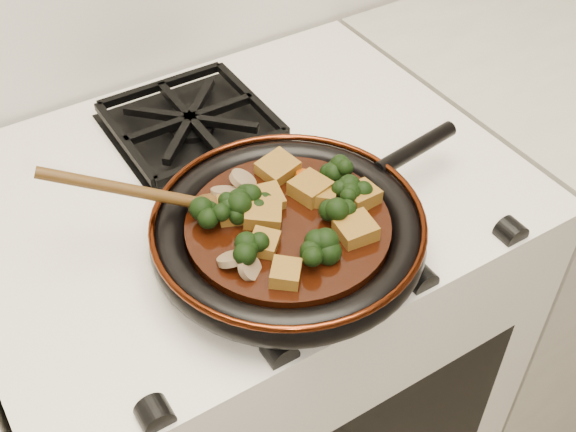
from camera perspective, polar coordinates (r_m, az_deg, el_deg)
stove at (r=1.35m, az=-3.14°, el=-11.80°), size 0.76×0.60×0.90m
burner_grate_front at (r=0.92m, az=0.09°, el=-1.54°), size 0.23×0.23×0.03m
burner_grate_back at (r=1.10m, az=-7.69°, el=7.28°), size 0.23×0.23×0.03m
skillet at (r=0.88m, az=0.11°, el=-1.16°), size 0.46×0.34×0.05m
braising_sauce at (r=0.87m, az=-0.00°, el=-0.99°), size 0.25×0.25×0.02m
tofu_cube_0 at (r=0.89m, az=-1.62°, el=1.37°), size 0.04×0.05×0.02m
tofu_cube_1 at (r=0.89m, az=2.75°, el=1.67°), size 0.05×0.05×0.02m
tofu_cube_2 at (r=0.90m, az=1.78°, el=2.13°), size 0.05×0.05×0.03m
tofu_cube_3 at (r=0.93m, az=-0.81°, el=3.74°), size 0.05×0.05×0.03m
tofu_cube_4 at (r=0.85m, az=5.37°, el=-1.13°), size 0.05×0.05×0.02m
tofu_cube_5 at (r=0.89m, az=5.76°, el=1.53°), size 0.04×0.04×0.03m
tofu_cube_6 at (r=0.87m, az=-2.01°, el=0.14°), size 0.06×0.06×0.03m
tofu_cube_7 at (r=0.87m, az=-4.05°, el=0.48°), size 0.06×0.05×0.03m
tofu_cube_8 at (r=0.80m, az=-0.19°, el=-4.60°), size 0.05×0.05×0.02m
tofu_cube_9 at (r=0.83m, az=-1.90°, el=-2.21°), size 0.05×0.05×0.02m
broccoli_floret_0 at (r=0.86m, az=4.35°, el=0.13°), size 0.09×0.08×0.07m
broccoli_floret_1 at (r=0.88m, az=-2.27°, el=1.23°), size 0.09×0.09×0.05m
broccoli_floret_2 at (r=0.82m, az=-3.16°, el=-2.67°), size 0.07×0.07×0.06m
broccoli_floret_3 at (r=0.87m, az=-4.01°, el=0.60°), size 0.08×0.07×0.07m
broccoli_floret_4 at (r=0.82m, az=2.24°, el=-2.95°), size 0.08×0.08×0.07m
broccoli_floret_5 at (r=0.87m, az=-3.79°, el=0.44°), size 0.07×0.08×0.06m
broccoli_floret_6 at (r=0.89m, az=4.85°, el=1.95°), size 0.07×0.07×0.06m
broccoli_floret_7 at (r=0.87m, az=-5.92°, el=0.14°), size 0.08×0.08×0.07m
broccoli_floret_8 at (r=0.92m, az=4.05°, el=3.34°), size 0.08×0.08×0.07m
carrot_coin_0 at (r=0.89m, az=2.79°, el=1.48°), size 0.03×0.03×0.02m
carrot_coin_1 at (r=0.92m, az=1.47°, el=3.06°), size 0.03×0.03×0.02m
carrot_coin_2 at (r=0.85m, az=5.33°, el=-1.13°), size 0.03×0.03×0.01m
carrot_coin_3 at (r=0.90m, az=5.44°, el=1.71°), size 0.03×0.03×0.02m
carrot_coin_4 at (r=0.83m, az=-3.18°, el=-2.56°), size 0.03×0.03×0.01m
carrot_coin_5 at (r=0.90m, az=4.22°, el=1.68°), size 0.03×0.03×0.02m
mushroom_slice_0 at (r=0.90m, az=-4.96°, el=1.86°), size 0.05×0.05×0.02m
mushroom_slice_1 at (r=0.92m, az=-3.59°, el=2.86°), size 0.04×0.04×0.02m
mushroom_slice_2 at (r=0.82m, az=-4.39°, el=-3.37°), size 0.04×0.04×0.02m
mushroom_slice_3 at (r=0.81m, az=-3.03°, el=-4.13°), size 0.04×0.04×0.03m
wooden_spoon at (r=0.88m, az=-9.59°, el=1.49°), size 0.13×0.08×0.21m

